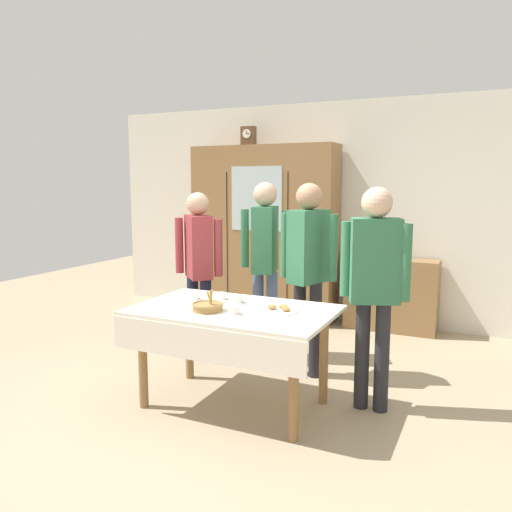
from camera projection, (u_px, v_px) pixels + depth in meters
name	position (u px, v px, depth m)	size (l,w,h in m)	color
ground_plane	(246.00, 395.00, 4.17)	(12.00, 12.00, 0.00)	tan
back_wall	(339.00, 213.00, 6.35)	(6.40, 0.10, 2.70)	silver
dining_table	(232.00, 324.00, 3.86)	(1.51, 0.94, 0.78)	olive
wall_cabinet	(264.00, 232.00, 6.50)	(1.87, 0.46, 2.18)	olive
mantel_clock	(248.00, 136.00, 6.41)	(0.18, 0.11, 0.24)	brown
bookshelf_low	(391.00, 295.00, 5.96)	(1.05, 0.35, 0.85)	olive
book_stack	(392.00, 255.00, 5.89)	(0.15, 0.23, 0.08)	#99332D
tea_cup_front_edge	(194.00, 297.00, 4.14)	(0.13, 0.13, 0.06)	white
tea_cup_near_left	(238.00, 300.00, 4.03)	(0.13, 0.13, 0.06)	silver
tea_cup_mid_right	(221.00, 297.00, 4.14)	(0.13, 0.13, 0.06)	white
tea_cup_far_right	(234.00, 311.00, 3.68)	(0.13, 0.13, 0.06)	white
bread_basket	(208.00, 306.00, 3.79)	(0.24, 0.24, 0.16)	#9E7542
pastry_plate	(279.00, 310.00, 3.77)	(0.28, 0.28, 0.05)	white
spoon_near_left	(310.00, 321.00, 3.51)	(0.12, 0.02, 0.01)	silver
spoon_front_edge	(163.00, 304.00, 4.00)	(0.12, 0.02, 0.01)	silver
spoon_far_left	(203.00, 305.00, 3.98)	(0.12, 0.02, 0.01)	silver
person_near_right_end	(265.00, 251.00, 4.97)	(0.52, 0.39, 1.73)	slate
person_by_cabinet	(308.00, 260.00, 4.46)	(0.52, 0.41, 1.72)	#232328
person_behind_table_left	(199.00, 259.00, 4.93)	(0.52, 0.40, 1.63)	#191E38
person_behind_table_right	(375.00, 276.00, 3.77)	(0.52, 0.32, 1.69)	#232328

